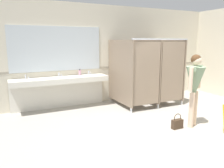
{
  "coord_description": "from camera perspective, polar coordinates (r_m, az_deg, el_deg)",
  "views": [
    {
      "loc": [
        -3.23,
        -3.3,
        1.84
      ],
      "look_at": [
        -1.23,
        0.76,
        0.97
      ],
      "focal_mm": 35.81,
      "sensor_mm": 36.0,
      "label": 1
    }
  ],
  "objects": [
    {
      "name": "bathroom_stalls",
      "position": [
        6.55,
        9.49,
        3.39
      ],
      "size": [
        1.79,
        1.42,
        1.91
      ],
      "color": "#84705B",
      "rests_on": "ground_plane"
    },
    {
      "name": "handbag",
      "position": [
        5.03,
        16.32,
        -9.64
      ],
      "size": [
        0.25,
        0.11,
        0.33
      ],
      "color": "#3F2D1E",
      "rests_on": "ground_plane"
    },
    {
      "name": "person_standing",
      "position": [
        5.06,
        20.41,
        0.44
      ],
      "size": [
        0.53,
        0.53,
        1.57
      ],
      "color": "beige",
      "rests_on": "ground_plane"
    },
    {
      "name": "wall_back",
      "position": [
        7.04,
        1.2,
        7.67
      ],
      "size": [
        7.29,
        0.12,
        2.89
      ],
      "primitive_type": "cube",
      "color": "beige",
      "rests_on": "ground_plane"
    },
    {
      "name": "vanity_counter",
      "position": [
        6.26,
        -13.08,
        -0.45
      ],
      "size": [
        2.58,
        0.54,
        1.0
      ],
      "color": "silver",
      "rests_on": "ground_plane"
    },
    {
      "name": "mirror_panel",
      "position": [
        6.33,
        -13.87,
        8.71
      ],
      "size": [
        2.48,
        0.02,
        1.2
      ],
      "primitive_type": "cube",
      "color": "silver",
      "rests_on": "wall_back"
    },
    {
      "name": "soap_dispenser",
      "position": [
        6.43,
        -8.22,
        2.9
      ],
      "size": [
        0.07,
        0.07,
        0.18
      ],
      "color": "#D899B2",
      "rests_on": "vanity_counter"
    },
    {
      "name": "wall_back_tile_band",
      "position": [
        7.02,
        1.42,
        4.43
      ],
      "size": [
        7.29,
        0.01,
        0.06
      ],
      "primitive_type": "cube",
      "color": "#9E937F",
      "rests_on": "wall_back"
    },
    {
      "name": "ground_plane",
      "position": [
        4.99,
        17.2,
        -11.9
      ],
      "size": [
        7.29,
        6.38,
        0.1
      ],
      "primitive_type": "cube",
      "color": "#9E998E"
    }
  ]
}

